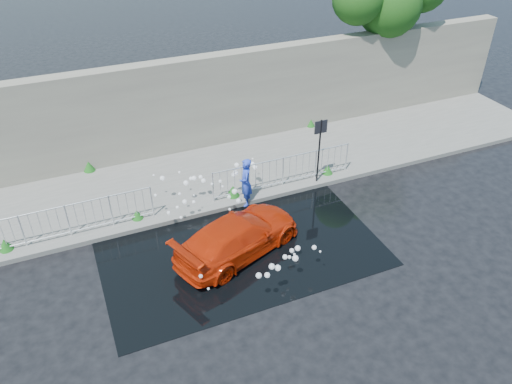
% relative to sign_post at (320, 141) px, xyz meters
% --- Properties ---
extents(ground, '(90.00, 90.00, 0.00)m').
position_rel_sign_post_xyz_m(ground, '(-4.20, -3.10, -1.72)').
color(ground, black).
rests_on(ground, ground).
extents(pavement, '(30.00, 4.00, 0.15)m').
position_rel_sign_post_xyz_m(pavement, '(-4.20, 1.90, -1.65)').
color(pavement, '#5D5D59').
rests_on(pavement, ground).
extents(curb, '(30.00, 0.25, 0.16)m').
position_rel_sign_post_xyz_m(curb, '(-4.20, -0.10, -1.64)').
color(curb, '#5D5D59').
rests_on(curb, ground).
extents(retaining_wall, '(30.00, 0.60, 3.50)m').
position_rel_sign_post_xyz_m(retaining_wall, '(-4.20, 4.10, 0.18)').
color(retaining_wall, '#6C655B').
rests_on(retaining_wall, pavement).
extents(puddle, '(8.00, 5.00, 0.01)m').
position_rel_sign_post_xyz_m(puddle, '(-3.70, -2.10, -1.72)').
color(puddle, black).
rests_on(puddle, ground).
extents(sign_post, '(0.45, 0.06, 2.50)m').
position_rel_sign_post_xyz_m(sign_post, '(0.00, 0.00, 0.00)').
color(sign_post, black).
rests_on(sign_post, ground).
extents(railing_left, '(5.05, 0.05, 1.10)m').
position_rel_sign_post_xyz_m(railing_left, '(-8.20, 0.25, -0.99)').
color(railing_left, silver).
rests_on(railing_left, pavement).
extents(railing_right, '(5.05, 0.05, 1.10)m').
position_rel_sign_post_xyz_m(railing_right, '(-1.20, 0.25, -0.99)').
color(railing_right, silver).
rests_on(railing_right, pavement).
extents(weeds, '(12.17, 3.93, 0.39)m').
position_rel_sign_post_xyz_m(weeds, '(-4.44, 1.40, -1.40)').
color(weeds, '#154E15').
rests_on(weeds, pavement).
extents(water_spray, '(3.68, 5.62, 1.07)m').
position_rel_sign_post_xyz_m(water_spray, '(-3.43, -1.30, -1.00)').
color(water_spray, white).
rests_on(water_spray, ground).
extents(red_car, '(4.31, 2.96, 1.16)m').
position_rel_sign_post_xyz_m(red_car, '(-3.80, -2.23, -1.14)').
color(red_car, '#BC2307').
rests_on(red_car, ground).
extents(person, '(0.56, 0.70, 1.68)m').
position_rel_sign_post_xyz_m(person, '(-2.70, -0.10, -0.88)').
color(person, blue).
rests_on(person, ground).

